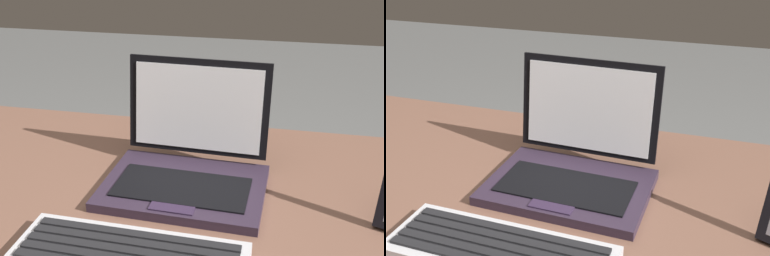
# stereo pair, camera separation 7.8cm
# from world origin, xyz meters

# --- Properties ---
(desk) EXTENTS (1.51, 0.74, 0.71)m
(desk) POSITION_xyz_m (0.00, 0.00, 0.62)
(desk) COLOR brown
(desk) RESTS_ON ground
(laptop_front) EXTENTS (0.29, 0.23, 0.21)m
(laptop_front) POSITION_xyz_m (0.09, 0.11, 0.75)
(laptop_front) COLOR #2E2233
(laptop_front) RESTS_ON desk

